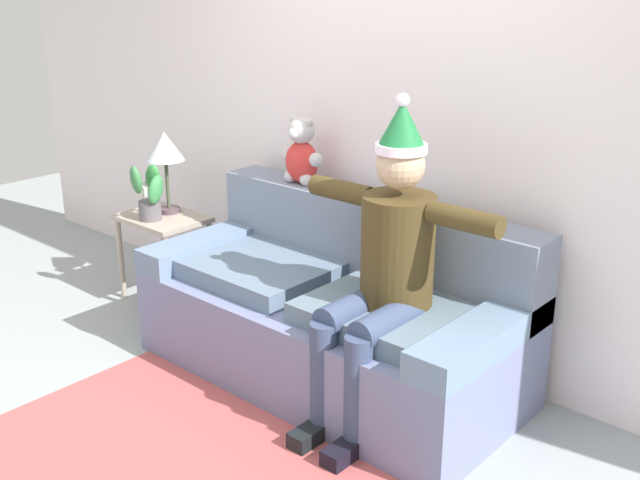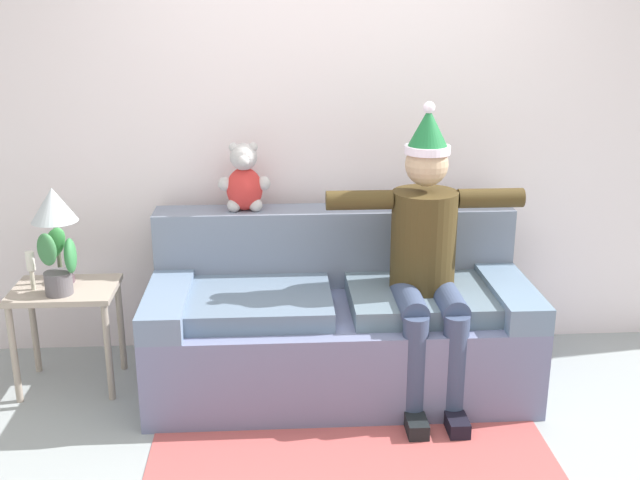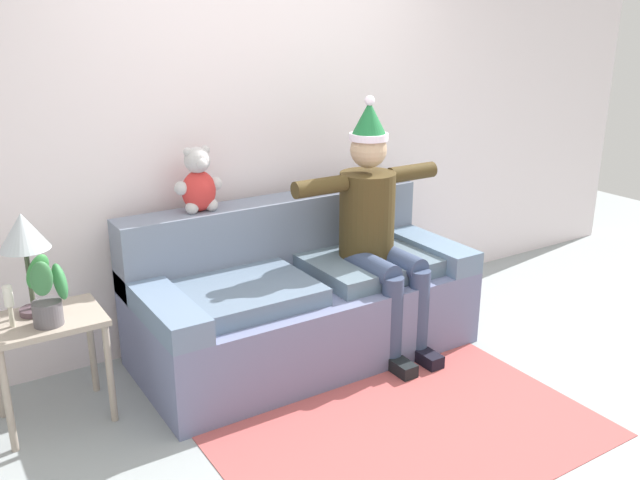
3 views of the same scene
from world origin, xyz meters
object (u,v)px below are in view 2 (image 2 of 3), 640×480
at_px(person_seated, 427,253).
at_px(potted_plant, 58,264).
at_px(teddy_bear, 244,180).
at_px(side_table, 66,305).
at_px(table_lamp, 54,209).
at_px(candle_tall, 31,266).
at_px(couch, 338,321).

distance_m(person_seated, potted_plant, 1.88).
distance_m(teddy_bear, side_table, 1.16).
xyz_separation_m(teddy_bear, table_lamp, (-0.99, -0.19, -0.10)).
bearing_deg(side_table, person_seated, -5.66).
bearing_deg(side_table, table_lamp, 112.17).
height_order(teddy_bear, candle_tall, teddy_bear).
relative_size(side_table, potted_plant, 1.56).
xyz_separation_m(couch, table_lamp, (-1.49, 0.10, 0.63)).
height_order(couch, teddy_bear, teddy_bear).
distance_m(side_table, potted_plant, 0.28).
xyz_separation_m(couch, potted_plant, (-1.45, -0.08, 0.39)).
bearing_deg(person_seated, side_table, 174.34).
height_order(table_lamp, candle_tall, table_lamp).
bearing_deg(candle_tall, teddy_bear, 14.74).
bearing_deg(teddy_bear, person_seated, -26.11).
xyz_separation_m(person_seated, table_lamp, (-1.92, 0.27, 0.19)).
relative_size(person_seated, side_table, 2.70).
relative_size(teddy_bear, side_table, 0.67).
distance_m(person_seated, side_table, 1.93).
height_order(side_table, candle_tall, candle_tall).
relative_size(person_seated, teddy_bear, 4.05).
bearing_deg(potted_plant, side_table, 95.81).
bearing_deg(couch, table_lamp, 176.23).
bearing_deg(potted_plant, table_lamp, 103.67).
height_order(person_seated, table_lamp, person_seated).
height_order(couch, candle_tall, couch).
bearing_deg(couch, side_table, 179.34).
bearing_deg(side_table, potted_plant, -84.19).
bearing_deg(potted_plant, candle_tall, 155.14).
bearing_deg(couch, person_seated, -21.39).
bearing_deg(teddy_bear, side_table, -164.15).
distance_m(couch, teddy_bear, 0.93).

